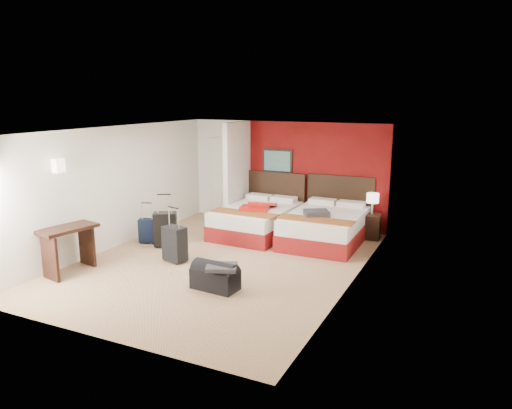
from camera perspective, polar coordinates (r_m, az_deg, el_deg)
The scene contains 17 objects.
ground at distance 9.25m, azimuth -4.14°, elevation -6.83°, with size 6.50×6.50×0.00m, color tan.
room_walls at distance 10.82m, azimuth -7.04°, elevation 2.85°, with size 5.02×6.52×2.50m.
red_accent_panel at distance 11.53m, azimuth 6.97°, elevation 3.42°, with size 3.50×0.04×2.50m, color maroon.
partition_wall at distance 11.64m, azimuth -2.22°, elevation 3.60°, with size 0.12×1.20×2.50m, color silver.
entry_door at distance 12.54m, azimuth -4.01°, elevation 3.19°, with size 0.82×0.06×2.05m, color silver.
bed_left at distance 10.96m, azimuth 0.07°, elevation -1.96°, with size 1.47×2.10×0.63m, color white.
bed_right at distance 10.45m, azimuth 8.15°, elevation -2.78°, with size 1.52×2.17×0.65m, color silver.
red_suitcase_open at distance 10.75m, azimuth 0.33°, elevation -0.24°, with size 0.60×0.83×0.10m, color red.
jacket_bundle at distance 10.10m, azimuth 7.17°, elevation -1.03°, with size 0.49×0.40×0.12m, color #3C3D42.
nightstand at distance 10.96m, azimuth 13.47°, elevation -2.54°, with size 0.39×0.39×0.55m, color black.
table_lamp at distance 10.84m, azimuth 13.60°, elevation 0.07°, with size 0.27×0.27×0.48m, color white.
suitcase_black at distance 10.24m, azimuth -10.66°, elevation -3.02°, with size 0.47×0.29×0.70m, color black.
suitcase_charcoal at distance 9.30m, azimuth -9.58°, elevation -4.75°, with size 0.44×0.27×0.65m, color black.
suitcase_navy at distance 10.60m, azimuth -12.67°, elevation -3.16°, with size 0.36×0.22×0.50m, color black.
duffel_bag at distance 7.98m, azimuth -4.84°, elevation -8.63°, with size 0.76×0.40×0.38m, color black.
jacket_draped at distance 7.79m, azimuth -4.10°, elevation -7.40°, with size 0.48×0.41×0.06m, color #39393E.
desk at distance 9.23m, azimuth -21.24°, elevation -5.00°, with size 0.50×1.01×0.84m, color black.
Camera 1 is at (4.32, -7.58, 3.09)m, focal length 33.82 mm.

